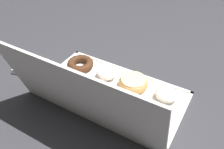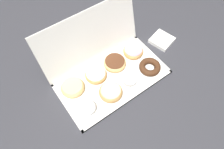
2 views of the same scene
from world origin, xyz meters
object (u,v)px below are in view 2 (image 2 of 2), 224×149
at_px(powdered_filled_donut_0, 87,107).
at_px(glazed_ring_donut_4, 73,87).
at_px(donut_box, 113,79).
at_px(napkin_stack, 162,40).
at_px(glazed_ring_donut_1, 111,92).
at_px(chocolate_cake_ring_donut_3, 150,67).
at_px(sprinkle_donut_5, 96,75).
at_px(chocolate_frosted_donut_6, 115,63).
at_px(pink_frosted_donut_7, 133,51).
at_px(powdered_filled_donut_2, 130,79).

bearing_deg(powdered_filled_donut_0, glazed_ring_donut_4, 90.44).
relative_size(donut_box, glazed_ring_donut_4, 4.72).
height_order(donut_box, napkin_stack, napkin_stack).
distance_m(powdered_filled_donut_0, glazed_ring_donut_1, 0.14).
height_order(chocolate_cake_ring_donut_3, sprinkle_donut_5, sprinkle_donut_5).
bearing_deg(glazed_ring_donut_4, powdered_filled_donut_0, -89.56).
height_order(donut_box, chocolate_frosted_donut_6, chocolate_frosted_donut_6).
bearing_deg(napkin_stack, glazed_ring_donut_1, -166.36).
relative_size(glazed_ring_donut_1, sprinkle_donut_5, 1.03).
height_order(donut_box, pink_frosted_donut_7, pink_frosted_donut_7).
bearing_deg(chocolate_cake_ring_donut_3, glazed_ring_donut_1, -179.84).
height_order(glazed_ring_donut_4, napkin_stack, glazed_ring_donut_4).
height_order(chocolate_frosted_donut_6, napkin_stack, chocolate_frosted_donut_6).
bearing_deg(donut_box, powdered_filled_donut_0, -161.04).
xyz_separation_m(powdered_filled_donut_2, pink_frosted_donut_7, (0.13, 0.13, -0.00)).
bearing_deg(glazed_ring_donut_4, chocolate_frosted_donut_6, -0.77).
distance_m(donut_box, glazed_ring_donut_4, 0.21).
bearing_deg(powdered_filled_donut_0, chocolate_frosted_donut_6, 27.05).
bearing_deg(napkin_stack, sprinkle_donut_5, 177.61).
bearing_deg(napkin_stack, powdered_filled_donut_2, -162.07).
relative_size(chocolate_cake_ring_donut_3, pink_frosted_donut_7, 1.01).
bearing_deg(napkin_stack, pink_frosted_donut_7, 172.10).
relative_size(glazed_ring_donut_4, sprinkle_donut_5, 1.04).
distance_m(glazed_ring_donut_1, chocolate_frosted_donut_6, 0.18).
bearing_deg(chocolate_frosted_donut_6, chocolate_cake_ring_donut_3, -43.26).
relative_size(powdered_filled_donut_0, sprinkle_donut_5, 0.73).
bearing_deg(glazed_ring_donut_4, glazed_ring_donut_1, -43.90).
relative_size(powdered_filled_donut_0, powdered_filled_donut_2, 1.01).
bearing_deg(glazed_ring_donut_1, powdered_filled_donut_2, 1.42).
relative_size(powdered_filled_donut_0, glazed_ring_donut_1, 0.71).
height_order(donut_box, powdered_filled_donut_2, powdered_filled_donut_2).
relative_size(glazed_ring_donut_4, pink_frosted_donut_7, 1.04).
height_order(glazed_ring_donut_4, sprinkle_donut_5, sprinkle_donut_5).
bearing_deg(glazed_ring_donut_1, chocolate_cake_ring_donut_3, 0.16).
distance_m(powdered_filled_donut_0, powdered_filled_donut_2, 0.26).
xyz_separation_m(chocolate_cake_ring_donut_3, pink_frosted_donut_7, (-0.00, 0.13, 0.00)).
height_order(powdered_filled_donut_0, chocolate_cake_ring_donut_3, powdered_filled_donut_0).
bearing_deg(chocolate_frosted_donut_6, sprinkle_donut_5, -179.23).
bearing_deg(chocolate_cake_ring_donut_3, glazed_ring_donut_4, 161.49).
bearing_deg(donut_box, sprinkle_donut_5, 135.53).
bearing_deg(glazed_ring_donut_1, napkin_stack, 13.64).
distance_m(donut_box, pink_frosted_donut_7, 0.20).
relative_size(donut_box, powdered_filled_donut_2, 6.80).
height_order(glazed_ring_donut_1, glazed_ring_donut_4, glazed_ring_donut_1).
relative_size(chocolate_cake_ring_donut_3, napkin_stack, 0.99).
relative_size(chocolate_frosted_donut_6, pink_frosted_donut_7, 1.06).
relative_size(chocolate_cake_ring_donut_3, sprinkle_donut_5, 1.01).
distance_m(chocolate_cake_ring_donut_3, pink_frosted_donut_7, 0.13).
bearing_deg(powdered_filled_donut_0, glazed_ring_donut_1, 0.76).
distance_m(sprinkle_donut_5, pink_frosted_donut_7, 0.25).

